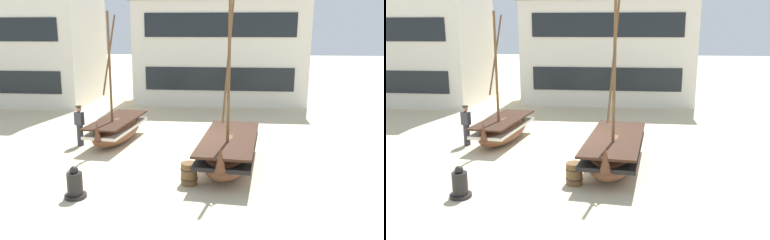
{
  "view_description": "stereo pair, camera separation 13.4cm",
  "coord_description": "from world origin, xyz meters",
  "views": [
    {
      "loc": [
        1.5,
        -13.61,
        4.79
      ],
      "look_at": [
        0.0,
        1.0,
        1.4
      ],
      "focal_mm": 37.36,
      "sensor_mm": 36.0,
      "label": 1
    },
    {
      "loc": [
        1.64,
        -13.59,
        4.79
      ],
      "look_at": [
        0.0,
        1.0,
        1.4
      ],
      "focal_mm": 37.36,
      "sensor_mm": 36.0,
      "label": 2
    }
  ],
  "objects": [
    {
      "name": "fisherman_by_hull",
      "position": [
        -4.77,
        1.87,
        0.83
      ],
      "size": [
        0.41,
        0.32,
        1.68
      ],
      "color": "#33333D",
      "rests_on": "ground"
    },
    {
      "name": "fishing_boat_near_left",
      "position": [
        -3.39,
        2.54,
        0.58
      ],
      "size": [
        1.84,
        4.17,
        5.45
      ],
      "color": "brown",
      "rests_on": "ground"
    },
    {
      "name": "ground_plane",
      "position": [
        0.0,
        0.0,
        0.0
      ],
      "size": [
        120.0,
        120.0,
        0.0
      ],
      "primitive_type": "plane",
      "color": "beige"
    },
    {
      "name": "harbor_building_annex",
      "position": [
        -12.66,
        11.87,
        4.72
      ],
      "size": [
        10.32,
        6.61,
        9.41
      ],
      "color": "silver",
      "rests_on": "ground"
    },
    {
      "name": "harbor_building_main",
      "position": [
        0.64,
        13.37,
        3.37
      ],
      "size": [
        11.18,
        5.62,
        6.71
      ],
      "color": "silver",
      "rests_on": "ground"
    },
    {
      "name": "wooden_barrel",
      "position": [
        0.21,
        -1.9,
        0.35
      ],
      "size": [
        0.56,
        0.56,
        0.7
      ],
      "color": "brown",
      "rests_on": "ground"
    },
    {
      "name": "capstan_winch",
      "position": [
        -2.95,
        -3.24,
        0.38
      ],
      "size": [
        0.63,
        0.63,
        0.95
      ],
      "color": "black",
      "rests_on": "ground"
    },
    {
      "name": "fishing_boat_centre_large",
      "position": [
        1.43,
        -0.22,
        0.62
      ],
      "size": [
        2.28,
        5.07,
        6.4
      ],
      "color": "brown",
      "rests_on": "ground"
    }
  ]
}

